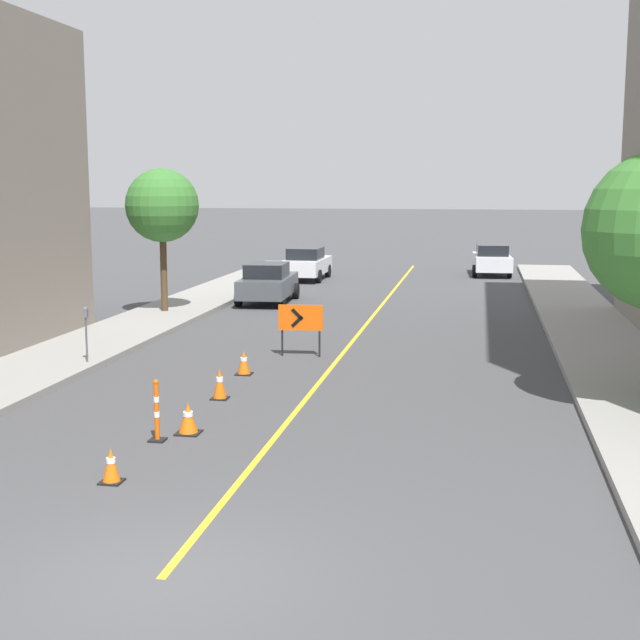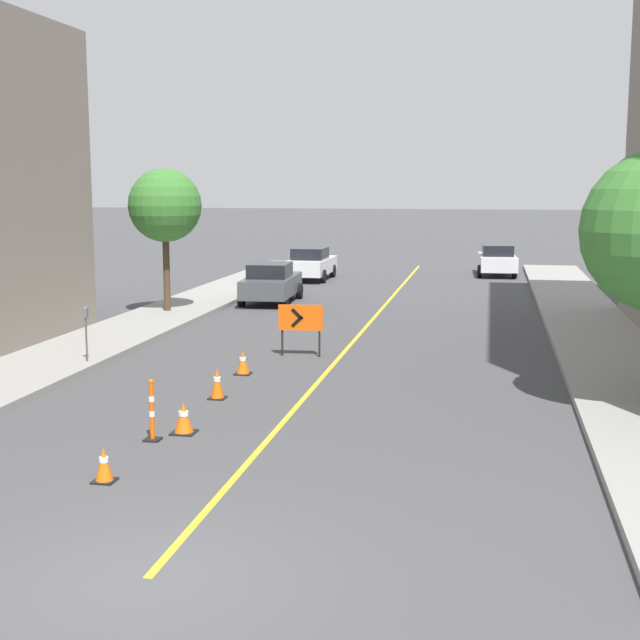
{
  "view_description": "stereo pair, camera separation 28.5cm",
  "coord_description": "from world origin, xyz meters",
  "px_view_note": "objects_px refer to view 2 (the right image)",
  "views": [
    {
      "loc": [
        3.69,
        -9.64,
        4.75
      ],
      "look_at": [
        -0.57,
        14.13,
        1.0
      ],
      "focal_mm": 50.0,
      "sensor_mm": 36.0,
      "label": 1
    },
    {
      "loc": [
        3.97,
        -9.59,
        4.75
      ],
      "look_at": [
        -0.57,
        14.13,
        1.0
      ],
      "focal_mm": 50.0,
      "sensor_mm": 36.0,
      "label": 2
    }
  ],
  "objects_px": {
    "traffic_cone_fourth": "(243,363)",
    "street_tree_left_near": "(165,206)",
    "traffic_cone_second": "(184,418)",
    "delineator_post_front": "(152,414)",
    "parked_car_curb_mid": "(311,264)",
    "traffic_cone_third": "(217,383)",
    "parked_car_curb_near": "(271,283)",
    "arrow_barricade_primary": "(301,320)",
    "parking_meter_near_curb": "(86,323)",
    "parked_car_curb_far": "(497,260)",
    "traffic_cone_nearest": "(104,465)"
  },
  "relations": [
    {
      "from": "traffic_cone_fourth",
      "to": "street_tree_left_near",
      "type": "distance_m",
      "value": 11.21
    },
    {
      "from": "traffic_cone_second",
      "to": "street_tree_left_near",
      "type": "height_order",
      "value": "street_tree_left_near"
    },
    {
      "from": "delineator_post_front",
      "to": "street_tree_left_near",
      "type": "distance_m",
      "value": 16.29
    },
    {
      "from": "delineator_post_front",
      "to": "parked_car_curb_mid",
      "type": "distance_m",
      "value": 27.61
    },
    {
      "from": "traffic_cone_third",
      "to": "parked_car_curb_near",
      "type": "xyz_separation_m",
      "value": [
        -2.66,
        15.69,
        0.46
      ]
    },
    {
      "from": "arrow_barricade_primary",
      "to": "parking_meter_near_curb",
      "type": "xyz_separation_m",
      "value": [
        -5.1,
        -2.55,
        0.16
      ]
    },
    {
      "from": "traffic_cone_third",
      "to": "traffic_cone_fourth",
      "type": "xyz_separation_m",
      "value": [
        -0.13,
        2.55,
        -0.05
      ]
    },
    {
      "from": "traffic_cone_fourth",
      "to": "parked_car_curb_far",
      "type": "xyz_separation_m",
      "value": [
        6.36,
        25.49,
        0.5
      ]
    },
    {
      "from": "traffic_cone_fourth",
      "to": "traffic_cone_third",
      "type": "bearing_deg",
      "value": -87.0
    },
    {
      "from": "traffic_cone_fourth",
      "to": "parked_car_curb_far",
      "type": "distance_m",
      "value": 26.28
    },
    {
      "from": "traffic_cone_fourth",
      "to": "parked_car_curb_near",
      "type": "xyz_separation_m",
      "value": [
        -2.53,
        13.14,
        0.5
      ]
    },
    {
      "from": "traffic_cone_fourth",
      "to": "parked_car_curb_near",
      "type": "bearing_deg",
      "value": 100.9
    },
    {
      "from": "traffic_cone_fourth",
      "to": "parked_car_curb_near",
      "type": "distance_m",
      "value": 13.39
    },
    {
      "from": "traffic_cone_second",
      "to": "street_tree_left_near",
      "type": "xyz_separation_m",
      "value": [
        -5.71,
        14.46,
        3.61
      ]
    },
    {
      "from": "delineator_post_front",
      "to": "traffic_cone_nearest",
      "type": "bearing_deg",
      "value": -87.63
    },
    {
      "from": "arrow_barricade_primary",
      "to": "street_tree_left_near",
      "type": "bearing_deg",
      "value": 129.34
    },
    {
      "from": "parked_car_curb_far",
      "to": "arrow_barricade_primary",
      "type": "bearing_deg",
      "value": -106.43
    },
    {
      "from": "traffic_cone_fourth",
      "to": "street_tree_left_near",
      "type": "bearing_deg",
      "value": 120.49
    },
    {
      "from": "parking_meter_near_curb",
      "to": "street_tree_left_near",
      "type": "bearing_deg",
      "value": 97.62
    },
    {
      "from": "parking_meter_near_curb",
      "to": "street_tree_left_near",
      "type": "relative_size",
      "value": 0.28
    },
    {
      "from": "parked_car_curb_mid",
      "to": "parking_meter_near_curb",
      "type": "distance_m",
      "value": 21.67
    },
    {
      "from": "traffic_cone_fourth",
      "to": "arrow_barricade_primary",
      "type": "relative_size",
      "value": 0.42
    },
    {
      "from": "parked_car_curb_far",
      "to": "traffic_cone_second",
      "type": "bearing_deg",
      "value": -104.2
    },
    {
      "from": "traffic_cone_nearest",
      "to": "parking_meter_near_curb",
      "type": "height_order",
      "value": "parking_meter_near_curb"
    },
    {
      "from": "traffic_cone_nearest",
      "to": "delineator_post_front",
      "type": "relative_size",
      "value": 0.49
    },
    {
      "from": "arrow_barricade_primary",
      "to": "parked_car_curb_mid",
      "type": "height_order",
      "value": "parked_car_curb_mid"
    },
    {
      "from": "parked_car_curb_near",
      "to": "parking_meter_near_curb",
      "type": "xyz_separation_m",
      "value": [
        -1.63,
        -13.13,
        0.38
      ]
    },
    {
      "from": "traffic_cone_nearest",
      "to": "parking_meter_near_curb",
      "type": "distance_m",
      "value": 9.26
    },
    {
      "from": "parking_meter_near_curb",
      "to": "traffic_cone_fourth",
      "type": "bearing_deg",
      "value": -0.05
    },
    {
      "from": "arrow_barricade_primary",
      "to": "street_tree_left_near",
      "type": "relative_size",
      "value": 0.28
    },
    {
      "from": "traffic_cone_third",
      "to": "traffic_cone_fourth",
      "type": "distance_m",
      "value": 2.56
    },
    {
      "from": "arrow_barricade_primary",
      "to": "parked_car_curb_far",
      "type": "height_order",
      "value": "parked_car_curb_far"
    },
    {
      "from": "traffic_cone_third",
      "to": "traffic_cone_fourth",
      "type": "height_order",
      "value": "traffic_cone_third"
    },
    {
      "from": "traffic_cone_second",
      "to": "delineator_post_front",
      "type": "xyz_separation_m",
      "value": [
        -0.41,
        -0.57,
        0.2
      ]
    },
    {
      "from": "delineator_post_front",
      "to": "parked_car_curb_far",
      "type": "xyz_separation_m",
      "value": [
        6.44,
        31.37,
        0.3
      ]
    },
    {
      "from": "delineator_post_front",
      "to": "parking_meter_near_curb",
      "type": "distance_m",
      "value": 7.19
    },
    {
      "from": "traffic_cone_fourth",
      "to": "delineator_post_front",
      "type": "relative_size",
      "value": 0.52
    },
    {
      "from": "traffic_cone_third",
      "to": "parked_car_curb_far",
      "type": "height_order",
      "value": "parked_car_curb_far"
    },
    {
      "from": "parking_meter_near_curb",
      "to": "traffic_cone_third",
      "type": "bearing_deg",
      "value": -30.77
    },
    {
      "from": "street_tree_left_near",
      "to": "arrow_barricade_primary",
      "type": "bearing_deg",
      "value": -46.22
    },
    {
      "from": "traffic_cone_second",
      "to": "parked_car_curb_mid",
      "type": "xyz_separation_m",
      "value": [
        -2.96,
        26.93,
        0.5
      ]
    },
    {
      "from": "arrow_barricade_primary",
      "to": "parking_meter_near_curb",
      "type": "bearing_deg",
      "value": -157.87
    },
    {
      "from": "traffic_cone_second",
      "to": "parked_car_curb_near",
      "type": "relative_size",
      "value": 0.14
    },
    {
      "from": "parked_car_curb_far",
      "to": "street_tree_left_near",
      "type": "distance_m",
      "value": 20.36
    },
    {
      "from": "traffic_cone_third",
      "to": "parked_car_curb_mid",
      "type": "height_order",
      "value": "parked_car_curb_mid"
    },
    {
      "from": "parking_meter_near_curb",
      "to": "street_tree_left_near",
      "type": "height_order",
      "value": "street_tree_left_near"
    },
    {
      "from": "traffic_cone_third",
      "to": "parked_car_curb_mid",
      "type": "bearing_deg",
      "value": 96.53
    },
    {
      "from": "parked_car_curb_near",
      "to": "arrow_barricade_primary",
      "type": "bearing_deg",
      "value": -75.03
    },
    {
      "from": "street_tree_left_near",
      "to": "parked_car_curb_near",
      "type": "bearing_deg",
      "value": 54.41
    },
    {
      "from": "parked_car_curb_near",
      "to": "parked_car_curb_far",
      "type": "distance_m",
      "value": 15.22
    }
  ]
}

